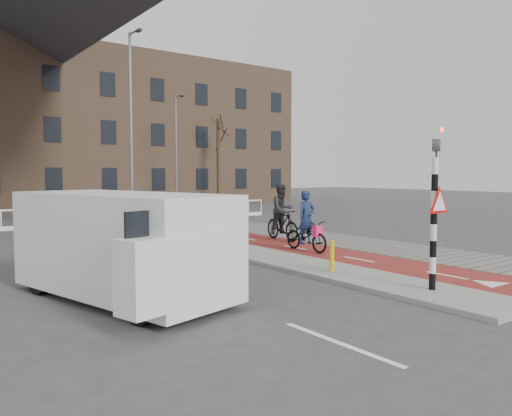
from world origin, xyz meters
TOP-DOWN VIEW (x-y plane):
  - ground at (0.00, 0.00)m, footprint 120.00×120.00m
  - bike_lane at (1.50, 10.00)m, footprint 2.50×60.00m
  - sidewalk at (4.30, 10.00)m, footprint 3.00×60.00m
  - curb_island at (-0.70, 4.00)m, footprint 1.80×16.00m
  - traffic_signal at (-0.60, -2.02)m, footprint 0.80×0.80m
  - bollard at (-0.92, 0.75)m, footprint 0.12×0.12m
  - cyclist_near at (1.31, 4.20)m, footprint 0.70×1.99m
  - cyclist_far at (2.35, 6.78)m, footprint 1.02×2.14m
  - van at (-6.18, 1.69)m, footprint 3.33×5.57m
  - railing at (-5.00, 17.00)m, footprint 28.00×0.10m
  - townhouse_row at (-3.00, 32.00)m, footprint 46.00×10.00m
  - tree_right at (10.87, 25.10)m, footprint 0.27×0.27m
  - streetlight_near at (-1.41, 12.68)m, footprint 0.12×0.12m
  - streetlight_right at (6.36, 23.50)m, footprint 0.12×0.12m

SIDE VIEW (x-z plane):
  - ground at x=0.00m, z-range 0.00..0.00m
  - bike_lane at x=1.50m, z-range 0.00..0.01m
  - sidewalk at x=4.30m, z-range 0.00..0.01m
  - curb_island at x=-0.70m, z-range 0.00..0.12m
  - railing at x=-5.00m, z-range -0.19..0.80m
  - bollard at x=-0.92m, z-range 0.12..0.93m
  - cyclist_near at x=1.31m, z-range -0.33..1.73m
  - cyclist_far at x=2.35m, z-range -0.18..2.03m
  - van at x=-6.18m, z-range 0.06..2.30m
  - traffic_signal at x=-0.60m, z-range 0.15..3.83m
  - tree_right at x=10.87m, z-range 0.00..6.91m
  - streetlight_right at x=6.36m, z-range 0.00..8.10m
  - streetlight_near at x=-1.41m, z-range 0.00..8.77m
  - townhouse_row at x=-3.00m, z-range -0.14..15.76m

